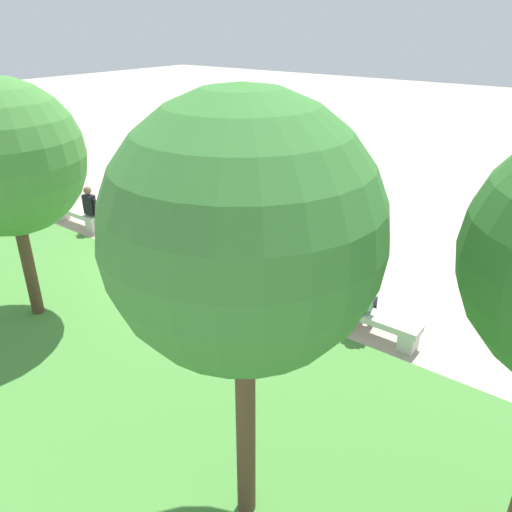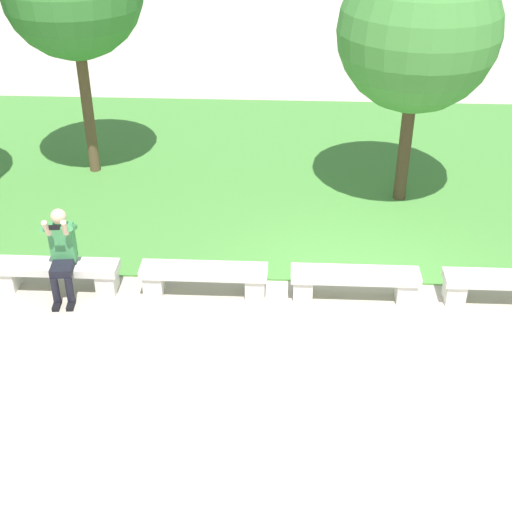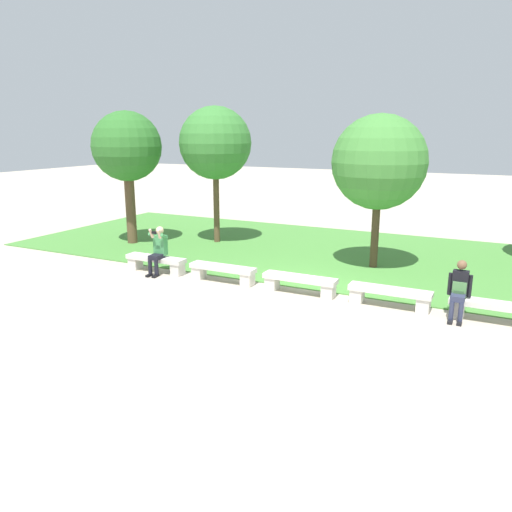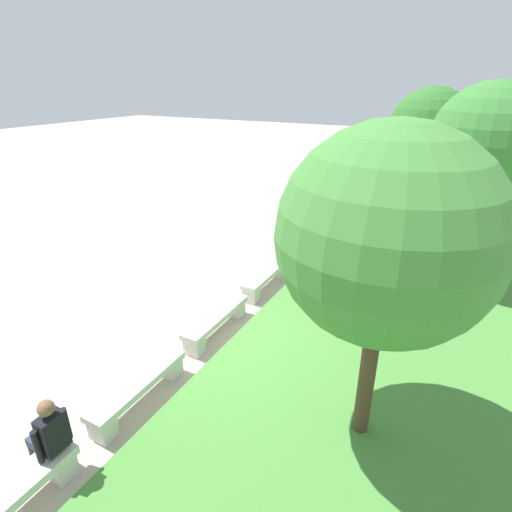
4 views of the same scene
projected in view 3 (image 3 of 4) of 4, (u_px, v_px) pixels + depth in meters
The scene contains 13 objects.
ground_plane at pixel (299, 293), 12.29m from camera, with size 80.00×80.00×0.00m, color #B2A593.
grass_strip at pixel (350, 255), 16.08m from camera, with size 22.58×8.00×0.03m, color #478438.
bench_main at pixel (156, 262), 14.11m from camera, with size 1.85×0.40×0.45m.
bench_near at pixel (223, 271), 13.16m from camera, with size 1.85×0.40×0.45m.
bench_mid at pixel (300, 282), 12.21m from camera, with size 1.85×0.40×0.45m.
bench_far at pixel (390, 295), 11.27m from camera, with size 1.85×0.40×0.45m.
bench_end at pixel (496, 310), 10.32m from camera, with size 1.85×0.40×0.45m.
person_photographer at pixel (158, 248), 13.86m from camera, with size 0.50×0.75×1.32m.
person_distant at pixel (459, 288), 10.49m from camera, with size 0.48×0.67×1.26m.
backpack at pixel (459, 290), 10.55m from camera, with size 0.28×0.24×0.43m.
tree_behind_wall at pixel (215, 144), 17.11m from camera, with size 2.49×2.49×4.74m.
tree_left_background at pixel (127, 148), 16.98m from camera, with size 2.37×2.37×4.58m.
tree_far_back at pixel (379, 163), 13.88m from camera, with size 2.65×2.65×4.38m.
Camera 3 is at (4.27, -10.94, 3.88)m, focal length 35.00 mm.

